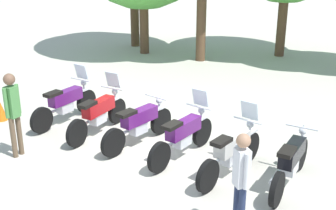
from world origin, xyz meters
TOP-DOWN VIEW (x-y plane):
  - ground_plane at (0.00, 0.00)m, footprint 80.00×80.00m
  - motorcycle_0 at (-2.81, 0.65)m, footprint 0.73×2.17m
  - motorcycle_1 at (-1.69, 0.34)m, footprint 0.65×2.19m
  - motorcycle_2 at (-0.56, 0.16)m, footprint 0.86×2.12m
  - motorcycle_3 at (0.57, -0.07)m, footprint 0.82×2.14m
  - motorcycle_4 at (1.70, -0.42)m, footprint 0.85×2.13m
  - motorcycle_5 at (2.82, -0.40)m, footprint 0.68×2.18m
  - person_0 at (2.27, -2.13)m, footprint 0.32×0.36m
  - person_1 at (-2.71, -1.32)m, footprint 0.27×0.41m
  - traffic_cone at (-4.44, 0.12)m, footprint 0.32×0.32m

SIDE VIEW (x-z plane):
  - ground_plane at x=0.00m, z-range 0.00..0.00m
  - traffic_cone at x=-4.44m, z-range 0.00..0.55m
  - motorcycle_2 at x=-0.56m, z-range 0.01..1.00m
  - motorcycle_5 at x=2.82m, z-range 0.01..1.00m
  - motorcycle_0 at x=-2.81m, z-range -0.17..1.20m
  - motorcycle_1 at x=-1.69m, z-range -0.17..1.20m
  - motorcycle_3 at x=0.57m, z-range -0.17..1.20m
  - motorcycle_4 at x=1.70m, z-range -0.17..1.20m
  - person_0 at x=2.27m, z-range 0.14..1.82m
  - person_1 at x=-2.71m, z-range 0.17..2.00m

